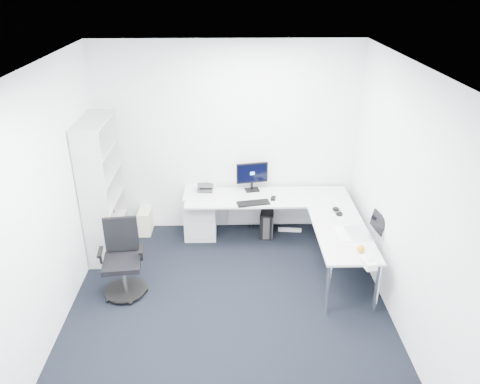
{
  "coord_description": "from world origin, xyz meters",
  "views": [
    {
      "loc": [
        0.03,
        -4.05,
        3.49
      ],
      "look_at": [
        0.15,
        1.05,
        1.05
      ],
      "focal_mm": 35.0,
      "sensor_mm": 36.0,
      "label": 1
    }
  ],
  "objects_px": {
    "l_desk": "(269,229)",
    "bookshelf": "(102,189)",
    "task_chair": "(122,261)",
    "monitor": "(252,177)",
    "laptop": "(360,224)"
  },
  "relations": [
    {
      "from": "l_desk",
      "to": "bookshelf",
      "type": "bearing_deg",
      "value": 178.68
    },
    {
      "from": "task_chair",
      "to": "l_desk",
      "type": "bearing_deg",
      "value": 20.69
    },
    {
      "from": "laptop",
      "to": "l_desk",
      "type": "bearing_deg",
      "value": 136.32
    },
    {
      "from": "bookshelf",
      "to": "task_chair",
      "type": "xyz_separation_m",
      "value": [
        0.4,
        -0.96,
        -0.47
      ]
    },
    {
      "from": "task_chair",
      "to": "laptop",
      "type": "height_order",
      "value": "laptop"
    },
    {
      "from": "bookshelf",
      "to": "laptop",
      "type": "relative_size",
      "value": 4.98
    },
    {
      "from": "bookshelf",
      "to": "monitor",
      "type": "relative_size",
      "value": 4.17
    },
    {
      "from": "laptop",
      "to": "task_chair",
      "type": "bearing_deg",
      "value": 175.82
    },
    {
      "from": "monitor",
      "to": "laptop",
      "type": "relative_size",
      "value": 1.19
    },
    {
      "from": "bookshelf",
      "to": "task_chair",
      "type": "relative_size",
      "value": 2.02
    },
    {
      "from": "bookshelf",
      "to": "l_desk",
      "type": "bearing_deg",
      "value": -1.32
    },
    {
      "from": "l_desk",
      "to": "bookshelf",
      "type": "height_order",
      "value": "bookshelf"
    },
    {
      "from": "task_chair",
      "to": "monitor",
      "type": "distance_m",
      "value": 2.16
    },
    {
      "from": "task_chair",
      "to": "laptop",
      "type": "xyz_separation_m",
      "value": [
        2.78,
        0.2,
        0.33
      ]
    },
    {
      "from": "task_chair",
      "to": "bookshelf",
      "type": "bearing_deg",
      "value": 106.0
    }
  ]
}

